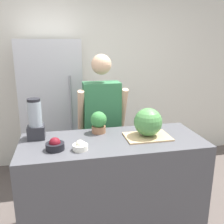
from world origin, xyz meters
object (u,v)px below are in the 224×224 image
(blender, at_px, (35,121))
(bowl_cherries, at_px, (55,145))
(watermelon, at_px, (148,122))
(refrigerator, at_px, (53,111))
(person, at_px, (102,127))
(bowl_cream, at_px, (80,146))
(potted_plant, at_px, (99,122))

(blender, bearing_deg, bowl_cherries, -60.77)
(watermelon, bearing_deg, blender, 169.91)
(refrigerator, xyz_separation_m, person, (0.56, -0.64, -0.05))
(bowl_cream, relative_size, potted_plant, 0.60)
(bowl_cherries, height_order, blender, blender)
(bowl_cherries, height_order, potted_plant, potted_plant)
(blender, distance_m, potted_plant, 0.58)
(potted_plant, bearing_deg, person, 76.07)
(watermelon, relative_size, potted_plant, 1.23)
(person, distance_m, blender, 0.85)
(bowl_cherries, bearing_deg, watermelon, 8.11)
(bowl_cream, xyz_separation_m, potted_plant, (0.21, 0.37, 0.08))
(refrigerator, bearing_deg, blender, -96.56)
(watermelon, height_order, bowl_cherries, watermelon)
(refrigerator, relative_size, potted_plant, 8.76)
(refrigerator, relative_size, blender, 4.97)
(refrigerator, distance_m, watermelon, 1.55)
(person, height_order, blender, person)
(person, relative_size, potted_plant, 8.01)
(refrigerator, bearing_deg, potted_plant, -66.96)
(watermelon, height_order, blender, blender)
(bowl_cream, distance_m, potted_plant, 0.43)
(watermelon, distance_m, potted_plant, 0.47)
(refrigerator, distance_m, potted_plant, 1.16)
(person, relative_size, watermelon, 6.50)
(refrigerator, bearing_deg, bowl_cherries, -88.31)
(watermelon, xyz_separation_m, blender, (-1.00, 0.18, 0.02))
(refrigerator, bearing_deg, bowl_cream, -80.46)
(refrigerator, height_order, bowl_cream, refrigerator)
(blender, bearing_deg, watermelon, -10.09)
(blender, bearing_deg, refrigerator, 83.44)
(person, height_order, bowl_cream, person)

